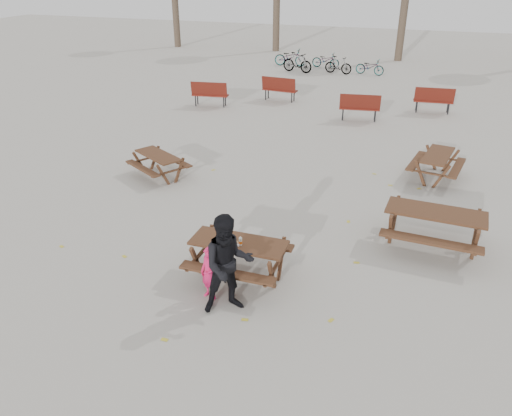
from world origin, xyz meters
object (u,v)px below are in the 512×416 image
(adult, at_px, (228,264))
(picnic_table_north, at_px, (159,166))
(food_tray, at_px, (235,244))
(picnic_table_far, at_px, (436,166))
(picnic_table_east, at_px, (433,229))
(main_picnic_table, at_px, (239,250))
(child, at_px, (209,273))
(soda_bottle, at_px, (240,242))

(adult, bearing_deg, picnic_table_north, 97.56)
(food_tray, height_order, picnic_table_far, food_tray)
(food_tray, height_order, picnic_table_north, food_tray)
(adult, bearing_deg, picnic_table_far, 33.60)
(picnic_table_east, xyz_separation_m, picnic_table_far, (-0.00, 3.95, -0.07))
(main_picnic_table, xyz_separation_m, child, (-0.26, -0.80, -0.07))
(picnic_table_east, height_order, picnic_table_north, picnic_table_east)
(food_tray, height_order, adult, adult)
(food_tray, distance_m, child, 0.77)
(main_picnic_table, bearing_deg, picnic_table_east, 33.97)
(food_tray, relative_size, picnic_table_east, 0.09)
(picnic_table_east, bearing_deg, food_tray, -140.86)
(main_picnic_table, relative_size, picnic_table_far, 1.10)
(child, distance_m, adult, 0.62)
(child, height_order, adult, adult)
(picnic_table_north, bearing_deg, child, -22.59)
(main_picnic_table, height_order, adult, adult)
(main_picnic_table, bearing_deg, child, -107.86)
(picnic_table_north, xyz_separation_m, picnic_table_far, (7.32, 2.40, 0.02))
(food_tray, bearing_deg, picnic_table_far, 61.48)
(main_picnic_table, height_order, picnic_table_far, main_picnic_table)
(soda_bottle, distance_m, picnic_table_far, 7.25)
(food_tray, relative_size, soda_bottle, 1.06)
(child, height_order, picnic_table_far, child)
(food_tray, xyz_separation_m, adult, (0.21, -0.86, 0.12))
(main_picnic_table, relative_size, adult, 0.99)
(main_picnic_table, distance_m, soda_bottle, 0.29)
(food_tray, relative_size, picnic_table_north, 0.12)
(picnic_table_north, height_order, picnic_table_far, picnic_table_far)
(picnic_table_east, distance_m, picnic_table_north, 7.49)
(food_tray, xyz_separation_m, picnic_table_east, (3.48, 2.46, -0.36))
(adult, height_order, picnic_table_east, adult)
(adult, distance_m, picnic_table_north, 6.36)
(food_tray, relative_size, child, 0.17)
(picnic_table_far, bearing_deg, adult, 166.08)
(adult, distance_m, picnic_table_far, 7.99)
(main_picnic_table, bearing_deg, picnic_table_far, 61.14)
(adult, distance_m, picnic_table_east, 4.69)
(main_picnic_table, height_order, food_tray, food_tray)
(main_picnic_table, xyz_separation_m, picnic_table_east, (3.46, 2.33, -0.16))
(main_picnic_table, xyz_separation_m, picnic_table_north, (-3.86, 3.89, -0.26))
(food_tray, height_order, picnic_table_east, picnic_table_east)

